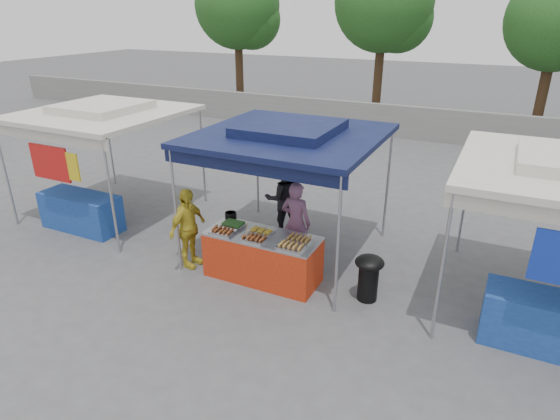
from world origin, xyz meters
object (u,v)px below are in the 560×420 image
at_px(wok_burner, 369,274).
at_px(helper_man, 283,198).
at_px(customer_person, 188,228).
at_px(cooking_pot, 231,216).
at_px(vendor_table, 263,257).
at_px(vendor_woman, 296,223).

distance_m(wok_burner, helper_man, 2.91).
xyz_separation_m(helper_man, customer_person, (-0.94, -2.03, -0.03)).
xyz_separation_m(cooking_pot, customer_person, (-0.58, -0.55, -0.15)).
bearing_deg(vendor_table, helper_man, 104.97).
height_order(wok_burner, vendor_woman, vendor_woman).
bearing_deg(customer_person, vendor_table, -77.37).
height_order(vendor_table, vendor_woman, vendor_woman).
bearing_deg(cooking_pot, wok_burner, -3.96).
height_order(cooking_pot, customer_person, customer_person).
xyz_separation_m(wok_burner, vendor_woman, (-1.60, 0.66, 0.32)).
bearing_deg(helper_man, wok_burner, 107.36).
bearing_deg(vendor_woman, helper_man, -51.62).
height_order(cooking_pot, vendor_woman, vendor_woman).
xyz_separation_m(cooking_pot, helper_man, (0.36, 1.49, -0.13)).
bearing_deg(customer_person, cooking_pot, -41.83).
distance_m(vendor_table, wok_burner, 1.87).
bearing_deg(vendor_table, vendor_woman, 72.29).
height_order(wok_burner, helper_man, helper_man).
bearing_deg(vendor_table, customer_person, -172.41).
height_order(cooking_pot, wok_burner, cooking_pot).
height_order(vendor_table, customer_person, customer_person).
bearing_deg(helper_man, vendor_table, 67.73).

